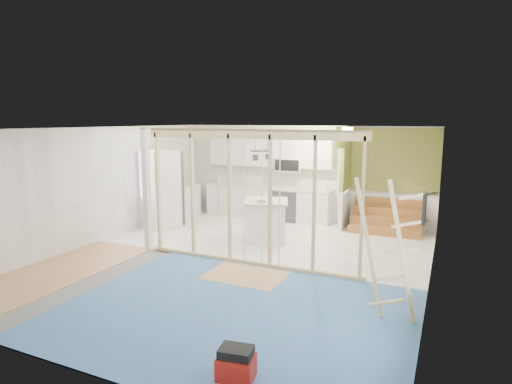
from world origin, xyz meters
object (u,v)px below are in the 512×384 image
at_px(island, 266,221).
at_px(toolbox, 236,365).
at_px(fridge, 159,189).
at_px(ladder, 389,251).

bearing_deg(island, toolbox, -91.67).
height_order(fridge, toolbox, fridge).
bearing_deg(island, fridge, 157.83).
bearing_deg(toolbox, fridge, 124.63).
height_order(fridge, ladder, ladder).
distance_m(fridge, ladder, 6.82).
relative_size(toolbox, ladder, 0.22).
bearing_deg(island, ladder, -65.41).
height_order(island, ladder, ladder).
bearing_deg(fridge, ladder, -9.53).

